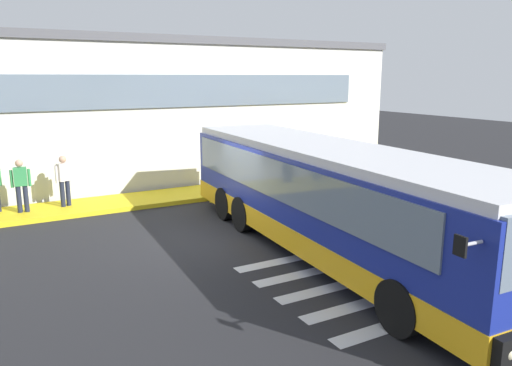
# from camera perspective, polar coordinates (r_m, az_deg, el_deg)

# --- Properties ---
(ground_plane) EXTENTS (80.00, 90.00, 0.02)m
(ground_plane) POSITION_cam_1_polar(r_m,az_deg,el_deg) (13.50, -6.12, -6.56)
(ground_plane) COLOR #232326
(ground_plane) RESTS_ON ground
(bay_paint_stripes) EXTENTS (4.40, 3.96, 0.01)m
(bay_paint_stripes) POSITION_cam_1_polar(r_m,az_deg,el_deg) (11.13, 12.40, -10.90)
(bay_paint_stripes) COLOR silver
(bay_paint_stripes) RESTS_ON ground
(terminal_building) EXTENTS (25.12, 13.80, 5.83)m
(terminal_building) POSITION_cam_1_polar(r_m,az_deg,el_deg) (23.88, -18.88, 8.22)
(terminal_building) COLOR silver
(terminal_building) RESTS_ON ground
(boarding_curb) EXTENTS (27.32, 2.00, 0.15)m
(boarding_curb) POSITION_cam_1_polar(r_m,az_deg,el_deg) (17.83, -12.13, -1.81)
(boarding_curb) COLOR yellow
(boarding_curb) RESTS_ON ground
(bus_main_foreground) EXTENTS (3.56, 11.76, 2.70)m
(bus_main_foreground) POSITION_cam_1_polar(r_m,az_deg,el_deg) (12.20, 8.46, -2.07)
(bus_main_foreground) COLOR navy
(bus_main_foreground) RESTS_ON ground
(passenger_by_doorway) EXTENTS (0.59, 0.25, 1.68)m
(passenger_by_doorway) POSITION_cam_1_polar(r_m,az_deg,el_deg) (16.93, -25.64, -0.02)
(passenger_by_doorway) COLOR #1E2338
(passenger_by_doorway) RESTS_ON boarding_curb
(passenger_at_curb_edge) EXTENTS (0.55, 0.47, 1.68)m
(passenger_at_curb_edge) POSITION_cam_1_polar(r_m,az_deg,el_deg) (17.19, -21.47, 0.63)
(passenger_at_curb_edge) COLOR #1E2338
(passenger_at_curb_edge) RESTS_ON boarding_curb
(safety_bollard_yellow) EXTENTS (0.18, 0.18, 0.90)m
(safety_bollard_yellow) POSITION_cam_1_polar(r_m,az_deg,el_deg) (17.26, -5.16, -0.77)
(safety_bollard_yellow) COLOR yellow
(safety_bollard_yellow) RESTS_ON ground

